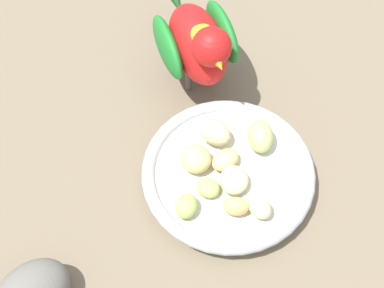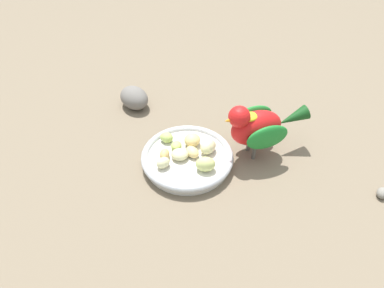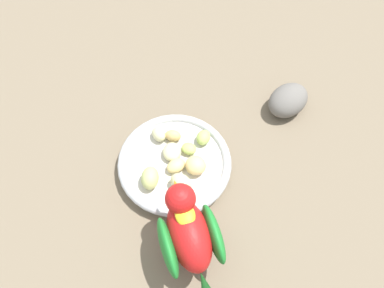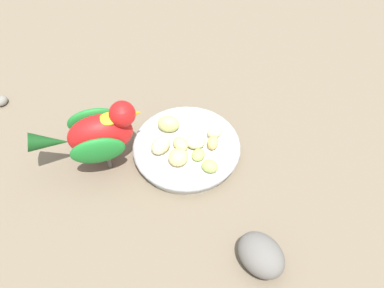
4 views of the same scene
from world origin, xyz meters
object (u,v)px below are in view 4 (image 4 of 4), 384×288
Objects in this scene: feeding_bowl at (187,150)px; apple_piece_8 at (210,166)px; apple_piece_7 at (180,145)px; apple_piece_3 at (215,132)px; parrot at (98,133)px; rock_large at (261,255)px; apple_piece_4 at (198,155)px; apple_piece_2 at (213,143)px; apple_piece_0 at (195,140)px; apple_piece_1 at (178,157)px; apple_piece_6 at (169,124)px; pebble_0 at (2,101)px; apple_piece_5 at (160,143)px.

apple_piece_8 is at bearing -62.73° from feeding_bowl.
apple_piece_3 is at bearing 13.65° from apple_piece_7.
parrot is 2.39× the size of rock_large.
apple_piece_4 is at bearing -16.24° from parrot.
apple_piece_2 is 0.19m from parrot.
parrot is at bearing 165.49° from apple_piece_4.
apple_piece_3 is 0.20m from parrot.
apple_piece_0 is 1.00× the size of apple_piece_1.
apple_piece_1 reaches higher than feeding_bowl.
apple_piece_4 is 0.64× the size of apple_piece_6.
pebble_0 is at bearing 146.88° from apple_piece_4.
parrot is (-0.10, 0.01, 0.04)m from apple_piece_5.
apple_piece_6 is at bearing 141.25° from apple_piece_2.
apple_piece_3 is 0.24m from rock_large.
feeding_bowl is 0.02m from apple_piece_0.
apple_piece_3 is 0.10m from apple_piece_5.
rock_large is (0.11, -0.23, -0.01)m from apple_piece_5.
apple_piece_2 is 0.06m from apple_piece_7.
rock_large reaches higher than apple_piece_4.
parrot is (-0.20, -0.00, 0.04)m from apple_piece_3.
rock_large reaches higher than apple_piece_0.
feeding_bowl is 0.06m from apple_piece_3.
apple_piece_6 is 1.57× the size of pebble_0.
apple_piece_2 and apple_piece_3 have the same top height.
parrot reaches higher than apple_piece_6.
apple_piece_8 is at bearing -40.57° from apple_piece_5.
apple_piece_7 is 0.41× the size of rock_large.
apple_piece_0 is 0.91× the size of apple_piece_5.
apple_piece_8 is 1.13× the size of pebble_0.
parrot reaches higher than apple_piece_1.
apple_piece_8 is (0.04, -0.05, 0.00)m from apple_piece_7.
pebble_0 is (-0.18, 0.18, -0.07)m from parrot.
apple_piece_7 is at bearing -13.05° from apple_piece_5.
feeding_bowl is at bearing -156.37° from apple_piece_0.
apple_piece_4 is 0.07m from apple_piece_5.
apple_piece_7 is at bearing -77.25° from apple_piece_6.
feeding_bowl is 0.05m from apple_piece_2.
apple_piece_8 is (-0.03, -0.07, -0.00)m from apple_piece_3.
apple_piece_4 is at bearing -59.97° from feeding_bowl.
parrot reaches higher than apple_piece_2.
apple_piece_4 reaches higher than feeding_bowl.
parrot is (-0.13, 0.01, 0.05)m from apple_piece_7.
apple_piece_0 is at bearing 102.18° from rock_large.
apple_piece_3 is 0.42m from pebble_0.
rock_large reaches higher than feeding_bowl.
apple_piece_4 is 0.13× the size of parrot.
pebble_0 is at bearing 143.75° from apple_piece_1.
pebble_0 is at bearing 146.13° from apple_piece_5.
feeding_bowl is 7.62× the size of apple_piece_4.
rock_large reaches higher than apple_piece_7.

